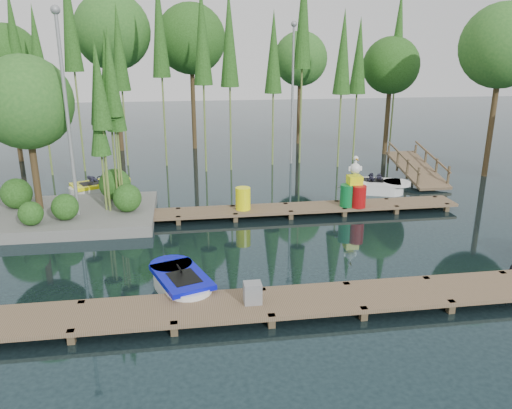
{
  "coord_description": "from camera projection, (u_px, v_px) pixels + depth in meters",
  "views": [
    {
      "loc": [
        -1.81,
        -14.8,
        5.99
      ],
      "look_at": [
        0.5,
        0.5,
        1.1
      ],
      "focal_mm": 35.0,
      "sensor_mm": 36.0,
      "label": 1
    }
  ],
  "objects": [
    {
      "name": "island",
      "position": [
        50.0,
        132.0,
        17.26
      ],
      "size": [
        6.2,
        4.2,
        6.75
      ],
      "color": "slate",
      "rests_on": "ground"
    },
    {
      "name": "tree_screen",
      "position": [
        172.0,
        44.0,
        23.88
      ],
      "size": [
        34.42,
        18.53,
        10.31
      ],
      "color": "#46341D",
      "rests_on": "ground"
    },
    {
      "name": "ramp",
      "position": [
        417.0,
        169.0,
        23.25
      ],
      "size": [
        1.5,
        3.94,
        1.49
      ],
      "color": "brown",
      "rests_on": "ground"
    },
    {
      "name": "seagull_post",
      "position": [
        343.0,
        191.0,
        18.71
      ],
      "size": [
        0.5,
        0.27,
        0.8
      ],
      "color": "gray",
      "rests_on": "far_dock"
    },
    {
      "name": "ground_plane",
      "position": [
        243.0,
        242.0,
        16.02
      ],
      "size": [
        90.0,
        90.0,
        0.0
      ],
      "primitive_type": "plane",
      "color": "#1D3136"
    },
    {
      "name": "boat_white_far",
      "position": [
        377.0,
        186.0,
        21.44
      ],
      "size": [
        2.79,
        2.01,
        1.21
      ],
      "rotation": [
        0.0,
        0.0,
        0.32
      ],
      "color": "white",
      "rests_on": "ground"
    },
    {
      "name": "drum_cluster",
      "position": [
        355.0,
        191.0,
        18.62
      ],
      "size": [
        1.1,
        1.01,
        1.89
      ],
      "color": "#0B6A2E",
      "rests_on": "far_dock"
    },
    {
      "name": "lamp_island",
      "position": [
        66.0,
        103.0,
        16.31
      ],
      "size": [
        0.3,
        0.3,
        7.25
      ],
      "color": "gray",
      "rests_on": "ground"
    },
    {
      "name": "far_dock",
      "position": [
        261.0,
        210.0,
        18.45
      ],
      "size": [
        15.0,
        1.2,
        0.5
      ],
      "color": "brown",
      "rests_on": "ground"
    },
    {
      "name": "yellow_barrel",
      "position": [
        243.0,
        199.0,
        18.2
      ],
      "size": [
        0.55,
        0.55,
        0.82
      ],
      "primitive_type": "cylinder",
      "color": "#FBFF0D",
      "rests_on": "far_dock"
    },
    {
      "name": "lamp_rear",
      "position": [
        293.0,
        82.0,
        25.67
      ],
      "size": [
        0.3,
        0.3,
        7.25
      ],
      "color": "gray",
      "rests_on": "ground"
    },
    {
      "name": "boat_blue",
      "position": [
        181.0,
        284.0,
        12.68
      ],
      "size": [
        1.87,
        2.7,
        0.83
      ],
      "rotation": [
        0.0,
        0.0,
        0.34
      ],
      "color": "white",
      "rests_on": "ground"
    },
    {
      "name": "boat_yellow_far",
      "position": [
        99.0,
        188.0,
        21.13
      ],
      "size": [
        2.86,
        2.19,
        1.3
      ],
      "rotation": [
        0.0,
        0.0,
        0.1
      ],
      "color": "white",
      "rests_on": "ground"
    },
    {
      "name": "near_dock",
      "position": [
        267.0,
        304.0,
        11.7
      ],
      "size": [
        18.0,
        1.5,
        0.5
      ],
      "color": "brown",
      "rests_on": "ground"
    },
    {
      "name": "utility_cabinet",
      "position": [
        253.0,
        293.0,
        11.56
      ],
      "size": [
        0.41,
        0.35,
        0.5
      ],
      "primitive_type": "cube",
      "color": "gray",
      "rests_on": "near_dock"
    }
  ]
}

